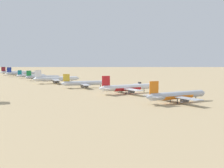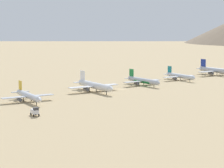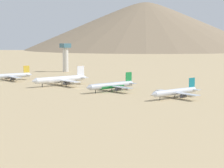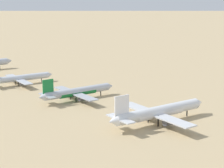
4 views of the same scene
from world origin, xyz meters
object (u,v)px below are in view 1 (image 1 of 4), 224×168
Objects in this scene: parked_jet_6 at (22,73)px; parked_jet_7 at (15,72)px; parked_jet_2 at (84,83)px; parked_jet_4 at (42,77)px; parked_jet_5 at (31,76)px; service_truck at (138,85)px; parked_jet_0 at (177,95)px; parked_jet_1 at (127,88)px; parked_jet_3 at (56,79)px.

parked_jet_7 is (-6.54, 40.59, -0.06)m from parked_jet_6.
parked_jet_6 is at bearing 99.98° from parked_jet_2.
parked_jet_4 reaches higher than parked_jet_5.
service_truck is at bearing -62.92° from parked_jet_4.
parked_jet_5 reaches higher than service_truck.
parked_jet_1 is at bearing 97.92° from parked_jet_0.
parked_jet_3 is 122.95m from parked_jet_6.
service_truck is at bearing -70.53° from parked_jet_6.
parked_jet_2 reaches higher than service_truck.
parked_jet_2 is 87.51m from parked_jet_4.
parked_jet_2 is 170.14m from parked_jet_6.
parked_jet_0 is 167.98m from parked_jet_4.
parked_jet_5 is (-12.59, 77.95, -0.69)m from parked_jet_3.
parked_jet_1 is 1.06× the size of parked_jet_2.
parked_jet_3 is 7.13× the size of service_truck.
parked_jet_0 is 0.96× the size of parked_jet_1.
parked_jet_5 is at bearing 112.76° from service_truck.
parked_jet_0 is 1.01× the size of parked_jet_2.
parked_jet_5 is at bearing 100.55° from parked_jet_2.
parked_jet_1 reaches higher than parked_jet_0.
parked_jet_6 reaches higher than parked_jet_4.
parked_jet_0 is 1.01× the size of parked_jet_4.
parked_jet_7 is (-19.90, 122.15, 0.61)m from parked_jet_4.
parked_jet_4 is at bearing -80.70° from parked_jet_6.
parked_jet_0 is at bearing -77.40° from parked_jet_2.
parked_jet_1 is 253.23m from parked_jet_7.
parked_jet_2 is at bearing -80.02° from parked_jet_6.
parked_jet_5 is 0.78× the size of parked_jet_6.
parked_jet_5 is (-40.65, 202.60, -0.19)m from parked_jet_0.
parked_jet_1 is 0.90× the size of parked_jet_7.
parked_jet_6 reaches higher than parked_jet_2.
parked_jet_6 is (-13.35, 81.55, 0.67)m from parked_jet_4.
parked_jet_1 is 212.14m from parked_jet_6.
parked_jet_7 is at bearing 100.99° from parked_jet_1.
parked_jet_2 is at bearing -77.16° from parked_jet_3.
parked_jet_4 is at bearing 98.04° from parked_jet_3.
parked_jet_1 is 0.88× the size of parked_jet_6.
parked_jet_3 is at bearing -81.11° from parked_jet_6.
parked_jet_2 is 211.25m from parked_jet_7.
parked_jet_2 is at bearing -79.37° from parked_jet_4.
parked_jet_5 is (-35.34, 164.46, -0.34)m from parked_jet_1.
parked_jet_7 is (-12.95, 84.12, 0.78)m from parked_jet_5.
parked_jet_3 reaches higher than parked_jet_4.
parked_jet_6 reaches higher than parked_jet_7.
parked_jet_2 is 1.00× the size of parked_jet_4.
parked_jet_6 reaches higher than service_truck.
parked_jet_3 is 78.96m from parked_jet_5.
parked_jet_4 reaches higher than service_truck.
parked_jet_6 reaches higher than parked_jet_5.
parked_jet_7 is (-25.53, 162.07, 0.09)m from parked_jet_3.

